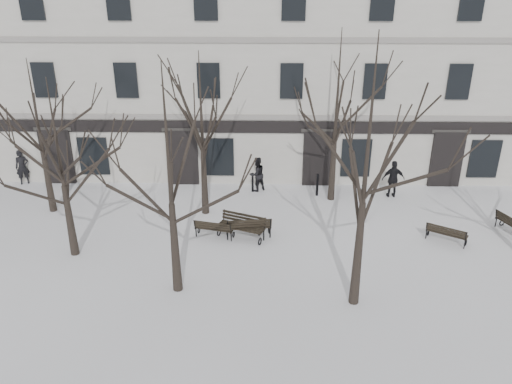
{
  "coord_description": "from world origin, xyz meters",
  "views": [
    {
      "loc": [
        0.8,
        -16.18,
        10.13
      ],
      "look_at": [
        0.39,
        3.0,
        1.72
      ],
      "focal_mm": 35.0,
      "sensor_mm": 36.0,
      "label": 1
    }
  ],
  "objects_px": {
    "tree_2": "(368,147)",
    "bench_4": "(249,226)",
    "tree_1": "(168,157)",
    "bench_3": "(242,226)",
    "bench_1": "(214,228)",
    "tree_0": "(58,150)",
    "bench_2": "(447,233)"
  },
  "relations": [
    {
      "from": "tree_2",
      "to": "bench_1",
      "type": "xyz_separation_m",
      "value": [
        -5.11,
        4.37,
        -5.04
      ]
    },
    {
      "from": "bench_4",
      "to": "bench_1",
      "type": "bearing_deg",
      "value": -4.98
    },
    {
      "from": "tree_1",
      "to": "tree_0",
      "type": "bearing_deg",
      "value": 152.43
    },
    {
      "from": "tree_0",
      "to": "bench_3",
      "type": "relative_size",
      "value": 3.33
    },
    {
      "from": "bench_1",
      "to": "bench_2",
      "type": "distance_m",
      "value": 9.52
    },
    {
      "from": "tree_2",
      "to": "bench_3",
      "type": "xyz_separation_m",
      "value": [
        -3.96,
        4.42,
        -4.94
      ]
    },
    {
      "from": "tree_1",
      "to": "bench_3",
      "type": "height_order",
      "value": "tree_1"
    },
    {
      "from": "tree_1",
      "to": "tree_2",
      "type": "height_order",
      "value": "tree_2"
    },
    {
      "from": "tree_1",
      "to": "bench_4",
      "type": "xyz_separation_m",
      "value": [
        2.34,
        3.81,
        -4.39
      ]
    },
    {
      "from": "tree_2",
      "to": "bench_4",
      "type": "height_order",
      "value": "tree_2"
    },
    {
      "from": "bench_1",
      "to": "bench_4",
      "type": "relative_size",
      "value": 0.88
    },
    {
      "from": "bench_1",
      "to": "tree_2",
      "type": "bearing_deg",
      "value": 153.17
    },
    {
      "from": "tree_0",
      "to": "bench_4",
      "type": "relative_size",
      "value": 3.56
    },
    {
      "from": "bench_3",
      "to": "bench_4",
      "type": "distance_m",
      "value": 0.28
    },
    {
      "from": "bench_3",
      "to": "tree_0",
      "type": "bearing_deg",
      "value": -144.36
    },
    {
      "from": "tree_0",
      "to": "bench_1",
      "type": "xyz_separation_m",
      "value": [
        5.37,
        1.43,
        -3.88
      ]
    },
    {
      "from": "tree_1",
      "to": "bench_1",
      "type": "relative_size",
      "value": 4.58
    },
    {
      "from": "tree_0",
      "to": "bench_2",
      "type": "relative_size",
      "value": 4.21
    },
    {
      "from": "bench_2",
      "to": "tree_0",
      "type": "bearing_deg",
      "value": 36.55
    },
    {
      "from": "tree_0",
      "to": "tree_2",
      "type": "xyz_separation_m",
      "value": [
        10.48,
        -2.94,
        1.16
      ]
    },
    {
      "from": "bench_4",
      "to": "bench_3",
      "type": "bearing_deg",
      "value": -6.59
    },
    {
      "from": "tree_1",
      "to": "bench_4",
      "type": "distance_m",
      "value": 6.27
    },
    {
      "from": "tree_0",
      "to": "tree_2",
      "type": "relative_size",
      "value": 0.79
    },
    {
      "from": "tree_0",
      "to": "tree_1",
      "type": "relative_size",
      "value": 0.88
    },
    {
      "from": "tree_0",
      "to": "tree_1",
      "type": "height_order",
      "value": "tree_1"
    },
    {
      "from": "tree_1",
      "to": "bench_3",
      "type": "distance_m",
      "value": 6.15
    },
    {
      "from": "bench_1",
      "to": "bench_3",
      "type": "distance_m",
      "value": 1.16
    },
    {
      "from": "tree_2",
      "to": "bench_2",
      "type": "height_order",
      "value": "tree_2"
    },
    {
      "from": "tree_1",
      "to": "bench_1",
      "type": "distance_m",
      "value": 5.9
    },
    {
      "from": "bench_2",
      "to": "bench_3",
      "type": "distance_m",
      "value": 8.38
    },
    {
      "from": "tree_0",
      "to": "bench_3",
      "type": "bearing_deg",
      "value": 12.81
    },
    {
      "from": "bench_2",
      "to": "bench_4",
      "type": "bearing_deg",
      "value": 29.94
    }
  ]
}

